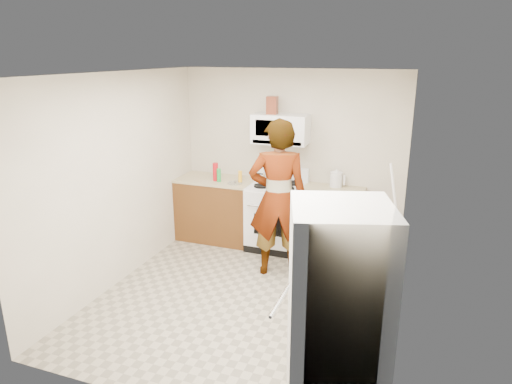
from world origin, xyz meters
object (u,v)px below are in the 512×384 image
at_px(gas_range, 277,215).
at_px(person, 278,199).
at_px(microwave, 281,129).
at_px(fridge, 337,315).
at_px(saucepan, 270,177).
at_px(kettle, 336,179).

relative_size(gas_range, person, 0.57).
relative_size(microwave, fridge, 0.45).
xyz_separation_m(microwave, saucepan, (-0.14, -0.03, -0.69)).
distance_m(person, kettle, 1.10).
distance_m(fridge, kettle, 3.13).
xyz_separation_m(person, saucepan, (-0.39, 0.85, 0.02)).
height_order(microwave, saucepan, microwave).
distance_m(fridge, saucepan, 3.33).
bearing_deg(kettle, saucepan, -174.74).
bearing_deg(saucepan, gas_range, -34.17).
distance_m(microwave, saucepan, 0.71).
height_order(microwave, kettle, microwave).
distance_m(gas_range, saucepan, 0.55).
distance_m(person, fridge, 2.40).
relative_size(person, saucepan, 9.90).
xyz_separation_m(gas_range, kettle, (0.78, 0.20, 0.55)).
height_order(gas_range, microwave, microwave).
height_order(gas_range, saucepan, gas_range).
height_order(fridge, saucepan, fridge).
bearing_deg(microwave, fridge, -65.53).
height_order(gas_range, person, person).
bearing_deg(fridge, gas_range, 98.27).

